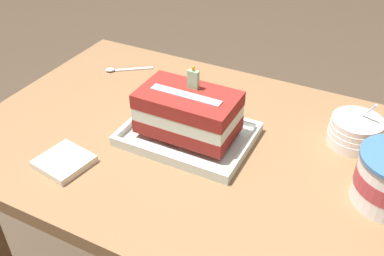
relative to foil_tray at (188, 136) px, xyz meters
The scene contains 6 objects.
dining_table 0.12m from the foil_tray, 19.02° to the left, with size 1.06×0.71×0.69m.
foil_tray is the anchor object (origin of this frame).
birthday_cake 0.07m from the foil_tray, 90.00° to the left, with size 0.22×0.13×0.15m.
bowl_stack 0.38m from the foil_tray, 24.43° to the left, with size 0.12×0.12×0.11m.
serving_spoon_near_tray 0.39m from the foil_tray, 149.24° to the left, with size 0.12×0.09×0.01m.
napkin_pile 0.28m from the foil_tray, 133.47° to the right, with size 0.12×0.11×0.02m.
Camera 1 is at (0.35, -0.71, 1.30)m, focal length 40.27 mm.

